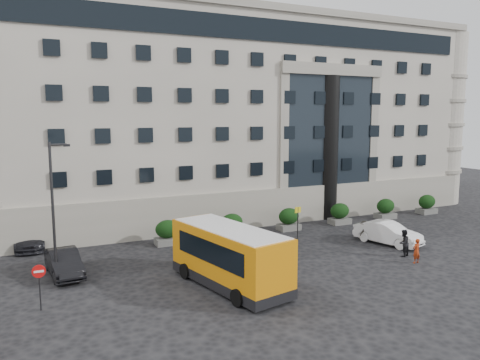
# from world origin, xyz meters

# --- Properties ---
(ground) EXTENTS (120.00, 120.00, 0.00)m
(ground) POSITION_xyz_m (0.00, 0.00, 0.00)
(ground) COLOR black
(ground) RESTS_ON ground
(civic_building) EXTENTS (44.00, 24.00, 18.00)m
(civic_building) POSITION_xyz_m (6.00, 22.00, 9.00)
(civic_building) COLOR #9D968A
(civic_building) RESTS_ON ground
(entrance_column) EXTENTS (1.80, 1.80, 13.00)m
(entrance_column) POSITION_xyz_m (12.00, 10.30, 6.50)
(entrance_column) COLOR black
(entrance_column) RESTS_ON ground
(hedge_a) EXTENTS (1.80, 1.26, 1.84)m
(hedge_a) POSITION_xyz_m (-4.00, 7.80, 0.93)
(hedge_a) COLOR #575754
(hedge_a) RESTS_ON ground
(hedge_b) EXTENTS (1.80, 1.26, 1.84)m
(hedge_b) POSITION_xyz_m (1.20, 7.80, 0.93)
(hedge_b) COLOR #575754
(hedge_b) RESTS_ON ground
(hedge_c) EXTENTS (1.80, 1.26, 1.84)m
(hedge_c) POSITION_xyz_m (6.40, 7.80, 0.93)
(hedge_c) COLOR #575754
(hedge_c) RESTS_ON ground
(hedge_d) EXTENTS (1.80, 1.26, 1.84)m
(hedge_d) POSITION_xyz_m (11.60, 7.80, 0.93)
(hedge_d) COLOR #575754
(hedge_d) RESTS_ON ground
(hedge_e) EXTENTS (1.80, 1.26, 1.84)m
(hedge_e) POSITION_xyz_m (16.80, 7.80, 0.93)
(hedge_e) COLOR #575754
(hedge_e) RESTS_ON ground
(hedge_f) EXTENTS (1.80, 1.26, 1.84)m
(hedge_f) POSITION_xyz_m (22.00, 7.80, 0.93)
(hedge_f) COLOR #575754
(hedge_f) RESTS_ON ground
(street_lamp) EXTENTS (1.16, 0.18, 8.00)m
(street_lamp) POSITION_xyz_m (-11.94, 3.00, 4.37)
(street_lamp) COLOR #262628
(street_lamp) RESTS_ON ground
(bus_stop_sign) EXTENTS (0.50, 0.08, 2.52)m
(bus_stop_sign) POSITION_xyz_m (5.50, 5.00, 1.73)
(bus_stop_sign) COLOR #262628
(bus_stop_sign) RESTS_ON ground
(no_entry_sign) EXTENTS (0.64, 0.16, 2.32)m
(no_entry_sign) POSITION_xyz_m (-13.00, -1.04, 1.65)
(no_entry_sign) COLOR #262628
(no_entry_sign) RESTS_ON ground
(minibus) EXTENTS (4.36, 8.38, 3.33)m
(minibus) POSITION_xyz_m (-3.30, -1.91, 1.83)
(minibus) COLOR orange
(minibus) RESTS_ON ground
(parked_car_b) EXTENTS (2.04, 4.81, 1.54)m
(parked_car_b) POSITION_xyz_m (-11.50, 3.88, 0.77)
(parked_car_b) COLOR black
(parked_car_b) RESTS_ON ground
(parked_car_c) EXTENTS (2.18, 4.98, 1.43)m
(parked_car_c) POSITION_xyz_m (-13.22, 11.21, 0.71)
(parked_car_c) COLOR black
(parked_car_c) RESTS_ON ground
(parked_car_d) EXTENTS (2.61, 5.11, 1.38)m
(parked_car_d) POSITION_xyz_m (-12.21, 15.19, 0.69)
(parked_car_d) COLOR black
(parked_car_d) RESTS_ON ground
(white_taxi) EXTENTS (3.11, 5.30, 1.65)m
(white_taxi) POSITION_xyz_m (10.83, 1.00, 0.83)
(white_taxi) COLOR white
(white_taxi) RESTS_ON ground
(pedestrian_a) EXTENTS (0.62, 0.44, 1.61)m
(pedestrian_a) POSITION_xyz_m (9.27, -3.29, 0.81)
(pedestrian_a) COLOR #992D0F
(pedestrian_a) RESTS_ON ground
(pedestrian_b) EXTENTS (1.06, 0.92, 1.84)m
(pedestrian_b) POSITION_xyz_m (9.59, -1.83, 0.92)
(pedestrian_b) COLOR black
(pedestrian_b) RESTS_ON ground
(pedestrian_c) EXTENTS (1.15, 0.94, 1.56)m
(pedestrian_c) POSITION_xyz_m (9.76, 2.40, 0.78)
(pedestrian_c) COLOR black
(pedestrian_c) RESTS_ON ground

